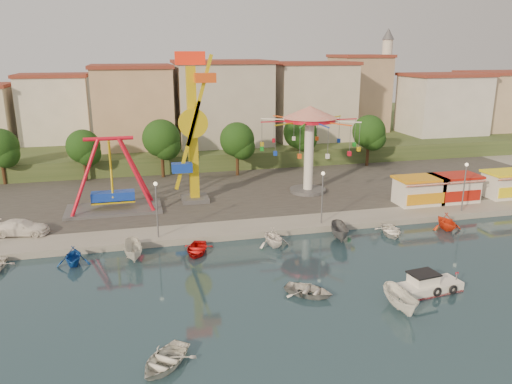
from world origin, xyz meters
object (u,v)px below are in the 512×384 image
object	(u,v)px
skiff	(401,300)
van	(21,227)
pirate_ship_ride	(111,176)
wave_swinger	(310,130)
rowboat_a	(309,291)
cabin_motorboat	(429,286)
kamikaze_tower	(194,132)

from	to	relation	value
skiff	van	xyz separation A→B (m)	(-27.65, 20.34, 0.57)
pirate_ship_ride	wave_swinger	size ratio (longest dim) A/B	0.86
wave_swinger	rowboat_a	xyz separation A→B (m)	(-8.55, -24.07, -7.82)
cabin_motorboat	rowboat_a	bearing A→B (deg)	162.55
kamikaze_tower	rowboat_a	size ratio (longest dim) A/B	4.60
skiff	wave_swinger	bearing A→B (deg)	84.30
kamikaze_tower	van	bearing A→B (deg)	-158.80
kamikaze_tower	wave_swinger	distance (m)	13.67
skiff	cabin_motorboat	bearing A→B (deg)	30.84
kamikaze_tower	rowboat_a	world-z (taller)	kamikaze_tower
pirate_ship_ride	van	size ratio (longest dim) A/B	2.03
wave_swinger	pirate_ship_ride	bearing A→B (deg)	-175.48
rowboat_a	van	xyz separation A→B (m)	(-22.31, 16.76, 0.94)
wave_swinger	rowboat_a	distance (m)	26.72
rowboat_a	van	size ratio (longest dim) A/B	0.73
pirate_ship_ride	skiff	bearing A→B (deg)	-53.02
rowboat_a	van	world-z (taller)	van
pirate_ship_ride	van	bearing A→B (deg)	-145.97
pirate_ship_ride	skiff	xyz separation A→B (m)	(19.48, -25.86, -3.65)
pirate_ship_ride	cabin_motorboat	world-z (taller)	pirate_ship_ride
pirate_ship_ride	cabin_motorboat	size ratio (longest dim) A/B	2.04
kamikaze_tower	van	xyz separation A→B (m)	(-17.22, -6.68, -7.27)
pirate_ship_ride	van	distance (m)	10.33
wave_swinger	cabin_motorboat	bearing A→B (deg)	-89.51
cabin_motorboat	wave_swinger	bearing A→B (deg)	83.43
pirate_ship_ride	kamikaze_tower	world-z (taller)	kamikaze_tower
wave_swinger	van	bearing A→B (deg)	-166.67
kamikaze_tower	wave_swinger	size ratio (longest dim) A/B	1.42
cabin_motorboat	skiff	xyz separation A→B (m)	(-3.44, -1.98, 0.30)
pirate_ship_ride	rowboat_a	world-z (taller)	pirate_ship_ride
skiff	van	bearing A→B (deg)	144.60
cabin_motorboat	skiff	size ratio (longest dim) A/B	1.27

